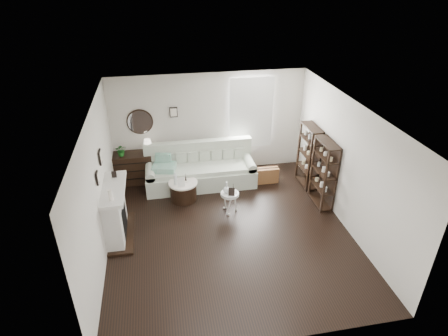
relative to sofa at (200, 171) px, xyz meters
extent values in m
plane|color=black|center=(0.35, -2.09, -0.35)|extent=(5.50, 5.50, 0.00)
plane|color=white|center=(0.35, -2.09, 2.35)|extent=(5.50, 5.50, 0.00)
plane|color=beige|center=(0.35, 0.66, 1.00)|extent=(5.00, 0.00, 5.00)
plane|color=beige|center=(0.35, -4.84, 1.00)|extent=(5.00, 0.00, 5.00)
plane|color=beige|center=(-2.15, -2.09, 1.00)|extent=(0.00, 5.50, 5.50)
plane|color=beige|center=(2.85, -2.09, 1.00)|extent=(0.00, 5.50, 5.50)
cube|color=white|center=(1.45, 0.64, 1.25)|extent=(1.00, 0.02, 1.80)
cube|color=white|center=(1.45, 0.58, 1.25)|extent=(1.15, 0.02, 1.90)
cylinder|color=silver|center=(-1.40, 0.63, 1.20)|extent=(0.60, 0.03, 0.60)
cube|color=black|center=(-0.55, 0.63, 1.40)|extent=(0.20, 0.03, 0.26)
cube|color=silver|center=(-1.98, -1.79, 0.20)|extent=(0.34, 1.20, 1.10)
cube|color=black|center=(-1.95, -1.79, 0.05)|extent=(0.30, 0.65, 0.70)
cube|color=silver|center=(-1.93, -1.79, 0.77)|extent=(0.44, 1.35, 0.08)
cube|color=black|center=(-1.90, -1.79, -0.33)|extent=(0.50, 1.40, 0.05)
cylinder|color=white|center=(-1.93, -2.24, 0.92)|extent=(0.08, 0.08, 0.22)
cube|color=black|center=(-1.93, -1.39, 0.88)|extent=(0.10, 0.03, 0.14)
cube|color=black|center=(-2.12, -2.14, 1.25)|extent=(0.03, 0.18, 0.24)
cube|color=black|center=(-2.12, -1.49, 1.35)|extent=(0.03, 0.22, 0.28)
cube|color=black|center=(2.68, -0.54, 0.45)|extent=(0.30, 0.80, 1.60)
cylinder|color=beige|center=(2.66, -0.79, 0.17)|extent=(0.08, 0.08, 0.11)
cylinder|color=beige|center=(2.66, -0.54, 0.17)|extent=(0.08, 0.08, 0.11)
cylinder|color=beige|center=(2.66, -0.29, 0.17)|extent=(0.08, 0.08, 0.11)
cylinder|color=beige|center=(2.66, -0.79, 0.57)|extent=(0.08, 0.08, 0.11)
cylinder|color=beige|center=(2.66, -0.54, 0.57)|extent=(0.08, 0.08, 0.11)
cylinder|color=beige|center=(2.66, -0.29, 0.57)|extent=(0.08, 0.08, 0.11)
cylinder|color=beige|center=(2.66, -0.79, 0.97)|extent=(0.08, 0.08, 0.11)
cylinder|color=beige|center=(2.66, -0.54, 0.97)|extent=(0.08, 0.08, 0.11)
cylinder|color=beige|center=(2.66, -0.29, 0.97)|extent=(0.08, 0.08, 0.11)
cube|color=black|center=(2.68, -1.44, 0.45)|extent=(0.30, 0.80, 1.60)
cylinder|color=beige|center=(2.66, -1.69, 0.17)|extent=(0.08, 0.08, 0.11)
cylinder|color=beige|center=(2.66, -1.44, 0.17)|extent=(0.08, 0.08, 0.11)
cylinder|color=beige|center=(2.66, -1.19, 0.17)|extent=(0.08, 0.08, 0.11)
cylinder|color=beige|center=(2.66, -1.69, 0.57)|extent=(0.08, 0.08, 0.11)
cylinder|color=beige|center=(2.66, -1.44, 0.57)|extent=(0.08, 0.08, 0.11)
cylinder|color=beige|center=(2.66, -1.19, 0.57)|extent=(0.08, 0.08, 0.11)
cylinder|color=beige|center=(2.66, -1.69, 0.97)|extent=(0.08, 0.08, 0.11)
cylinder|color=beige|center=(2.66, -1.44, 0.97)|extent=(0.08, 0.08, 0.11)
cylinder|color=beige|center=(2.66, -1.19, 0.97)|extent=(0.08, 0.08, 0.11)
cube|color=beige|center=(0.00, -0.09, -0.13)|extent=(2.76, 0.95, 0.45)
cube|color=beige|center=(0.00, -0.12, 0.14)|extent=(2.39, 0.76, 0.11)
cube|color=beige|center=(0.00, 0.29, 0.29)|extent=(2.76, 0.21, 0.85)
cube|color=beige|center=(-1.25, -0.09, -0.08)|extent=(0.23, 0.90, 0.55)
cube|color=beige|center=(1.25, -0.09, -0.08)|extent=(0.23, 0.90, 0.55)
cube|color=#23815E|center=(-0.90, -0.14, 0.27)|extent=(0.64, 0.57, 0.14)
cube|color=brown|center=(1.69, -0.28, -0.15)|extent=(0.62, 0.22, 0.41)
cube|color=black|center=(-1.61, 0.38, 0.05)|extent=(1.21, 0.50, 0.80)
cube|color=black|center=(-1.61, 0.12, -0.13)|extent=(1.16, 0.01, 0.02)
cube|color=black|center=(-1.61, 0.12, 0.09)|extent=(1.16, 0.01, 0.02)
cube|color=black|center=(-1.61, 0.12, 0.31)|extent=(1.16, 0.01, 0.01)
imported|color=#19571A|center=(-1.91, 0.33, 0.60)|extent=(0.28, 0.24, 0.31)
cylinder|color=black|center=(-0.50, -0.69, -0.13)|extent=(0.63, 0.63, 0.44)
cylinder|color=white|center=(-0.50, -0.69, 0.10)|extent=(0.69, 0.69, 0.04)
cylinder|color=white|center=(0.50, -1.39, 0.14)|extent=(0.41, 0.41, 0.03)
cylinder|color=silver|center=(0.50, -1.39, 0.10)|extent=(0.42, 0.42, 0.02)
cylinder|color=silver|center=(0.50, -1.39, -0.12)|extent=(0.03, 0.03, 0.47)
cylinder|color=silver|center=(-0.67, -0.76, 0.28)|extent=(0.07, 0.07, 0.32)
cube|color=white|center=(-0.54, -0.86, 0.23)|extent=(0.17, 0.08, 0.22)
cube|color=black|center=(0.52, -1.50, 0.24)|extent=(0.15, 0.09, 0.18)
camera|label=1|loc=(-0.92, -8.34, 4.68)|focal=30.00mm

